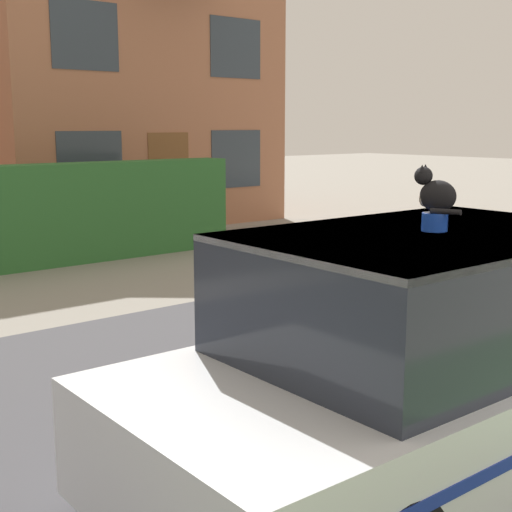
{
  "coord_description": "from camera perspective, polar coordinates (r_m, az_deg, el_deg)",
  "views": [
    {
      "loc": [
        -5.03,
        -0.21,
        2.25
      ],
      "look_at": [
        -0.89,
        4.83,
        1.05
      ],
      "focal_mm": 50.0,
      "sensor_mm": 36.0,
      "label": 1
    }
  ],
  "objects": [
    {
      "name": "police_car",
      "position": [
        4.81,
        14.26,
        -7.83
      ],
      "size": [
        4.57,
        1.93,
        1.7
      ],
      "rotation": [
        0.0,
        0.0,
        -0.02
      ],
      "color": "black",
      "rests_on": "road_strip"
    },
    {
      "name": "road_strip",
      "position": [
        6.95,
        10.0,
        -8.59
      ],
      "size": [
        28.0,
        6.34,
        0.01
      ],
      "primitive_type": "cube",
      "color": "#424247",
      "rests_on": "ground"
    },
    {
      "name": "cat",
      "position": [
        4.58,
        14.1,
        4.93
      ],
      "size": [
        0.22,
        0.35,
        0.29
      ],
      "rotation": [
        0.0,
        0.0,
        1.9
      ],
      "color": "black",
      "rests_on": "police_car"
    },
    {
      "name": "house_right",
      "position": [
        17.93,
        -12.2,
        14.36
      ],
      "size": [
        6.96,
        5.98,
        6.99
      ],
      "color": "#A86B4C",
      "rests_on": "ground"
    }
  ]
}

